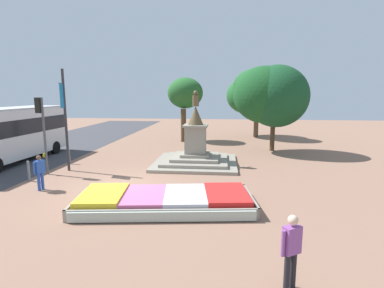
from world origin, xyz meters
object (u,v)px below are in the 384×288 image
Objects in this scene: statue_monument at (196,152)px; kerb_bollard_mid_b at (29,170)px; pedestrian_crossing_plaza at (291,247)px; city_bus at (8,132)px; pedestrian_with_handbag at (40,170)px; banner_pole at (65,118)px; traffic_light_mid_block at (42,122)px; flower_planter at (165,201)px; kerb_bollard_north at (69,156)px.

statue_monument is 9.09m from kerb_bollard_mid_b.
pedestrian_crossing_plaza is at bearing -74.89° from statue_monument.
city_bus reaches higher than pedestrian_with_handbag.
banner_pole is 5.42× the size of kerb_bollard_mid_b.
kerb_bollard_mid_b is (-7.87, -4.53, -0.22)m from statue_monument.
traffic_light_mid_block reaches higher than pedestrian_with_handbag.
pedestrian_with_handbag is (-5.93, 1.44, 0.65)m from flower_planter.
pedestrian_crossing_plaza is 1.84× the size of kerb_bollard_north.
pedestrian_with_handbag is (5.20, -4.97, -1.04)m from city_bus.
kerb_bollard_north is (0.13, 3.71, -0.05)m from kerb_bollard_mid_b.
pedestrian_crossing_plaza is at bearing -36.38° from city_bus.
statue_monument reaches higher than pedestrian_with_handbag.
city_bus is at bearing 136.30° from pedestrian_with_handbag.
traffic_light_mid_block is 3.34m from kerb_bollard_north.
flower_planter is 8.50m from banner_pole.
pedestrian_with_handbag is at bearing -43.70° from city_bus.
kerb_bollard_north is at bearing 138.34° from flower_planter.
flower_planter is 7.85m from kerb_bollard_mid_b.
city_bus is 5.46m from kerb_bollard_mid_b.
statue_monument is 0.53× the size of city_bus.
kerb_bollard_north is at bearing 116.39° from banner_pole.
banner_pole reaches higher than kerb_bollard_north.
traffic_light_mid_block is 1.21m from banner_pole.
traffic_light_mid_block is at bearing 118.11° from pedestrian_with_handbag.
traffic_light_mid_block is 3.48m from pedestrian_with_handbag.
flower_planter is 9.68m from kerb_bollard_north.
pedestrian_crossing_plaza is 1.68× the size of kerb_bollard_mid_b.
banner_pole reaches higher than flower_planter.
pedestrian_crossing_plaza is at bearing -45.07° from kerb_bollard_north.
banner_pole is at bearing 66.78° from kerb_bollard_mid_b.
flower_planter is 6.14m from pedestrian_with_handbag.
traffic_light_mid_block is 2.56× the size of pedestrian_with_handbag.
city_bus is 4.17m from kerb_bollard_north.
statue_monument is (0.51, 7.25, 0.50)m from flower_planter.
kerb_bollard_mid_b reaches higher than flower_planter.
pedestrian_with_handbag is 5.18m from kerb_bollard_north.
pedestrian_crossing_plaza is at bearing -42.74° from banner_pole.
kerb_bollard_north is at bearing 0.37° from city_bus.
banner_pole is at bearing 143.02° from flower_planter.
banner_pole is (-6.96, -2.40, 2.19)m from statue_monument.
pedestrian_with_handbag is (0.51, -3.42, -2.03)m from banner_pole.
city_bus reaches higher than kerb_bollard_north.
flower_planter is 12.96m from city_bus.
pedestrian_crossing_plaza is (10.13, -9.36, -1.94)m from banner_pole.
city_bus is at bearing -175.86° from statue_monument.
pedestrian_with_handbag is at bearing -137.95° from statue_monument.
kerb_bollard_mid_b is (-7.36, 2.72, 0.27)m from flower_planter.
kerb_bollard_mid_b is (-11.05, 7.23, -0.47)m from pedestrian_crossing_plaza.
banner_pole is at bearing -63.61° from kerb_bollard_north.
banner_pole is 5.04m from city_bus.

